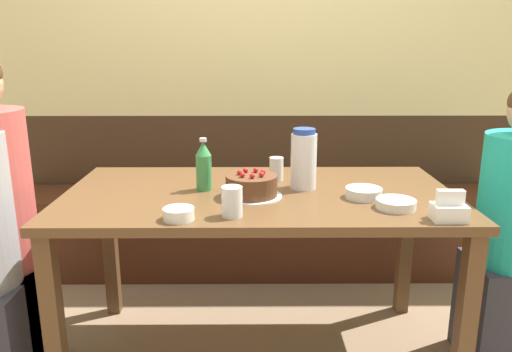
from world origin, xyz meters
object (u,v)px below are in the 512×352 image
(soju_bottle, at_px, (204,166))
(bowl_side_dish, at_px, (396,204))
(bench_seat, at_px, (257,232))
(glass_water_tall, at_px, (276,169))
(bowl_rice_small, at_px, (364,193))
(napkin_holder, at_px, (449,210))
(water_pitcher, at_px, (304,159))
(birthday_cake, at_px, (251,186))
(bowl_soup_white, at_px, (179,214))
(glass_tumbler_short, at_px, (232,202))

(soju_bottle, bearing_deg, bowl_side_dish, -18.87)
(bench_seat, distance_m, glass_water_tall, 0.86)
(bowl_side_dish, height_order, glass_water_tall, glass_water_tall)
(soju_bottle, relative_size, bowl_rice_small, 1.52)
(napkin_holder, bearing_deg, water_pitcher, 138.85)
(birthday_cake, bearing_deg, bench_seat, 88.08)
(bench_seat, xyz_separation_m, birthday_cake, (-0.03, -0.90, 0.54))
(bowl_rice_small, height_order, bowl_side_dish, bowl_rice_small)
(soju_bottle, xyz_separation_m, bowl_soup_white, (-0.05, -0.35, -0.08))
(birthday_cake, relative_size, water_pitcher, 0.95)
(water_pitcher, height_order, bowl_side_dish, water_pitcher)
(bowl_rice_small, xyz_separation_m, glass_tumbler_short, (-0.49, -0.21, 0.03))
(bench_seat, xyz_separation_m, water_pitcher, (0.18, -0.78, 0.61))
(bowl_soup_white, height_order, bowl_rice_small, bowl_soup_white)
(bowl_soup_white, relative_size, glass_tumbler_short, 1.00)
(water_pitcher, bearing_deg, bowl_side_dish, -40.54)
(water_pitcher, relative_size, napkin_holder, 2.22)
(birthday_cake, height_order, glass_tumbler_short, same)
(bowl_rice_small, bearing_deg, napkin_holder, -48.23)
(soju_bottle, distance_m, bowl_rice_small, 0.63)
(bench_seat, distance_m, water_pitcher, 1.01)
(bowl_rice_small, bearing_deg, water_pitcher, 148.30)
(bench_seat, relative_size, glass_water_tall, 27.65)
(glass_tumbler_short, bearing_deg, glass_water_tall, 69.83)
(bench_seat, xyz_separation_m, napkin_holder, (0.62, -1.17, 0.53))
(birthday_cake, relative_size, glass_tumbler_short, 2.24)
(soju_bottle, height_order, bowl_side_dish, soju_bottle)
(birthday_cake, distance_m, bowl_side_dish, 0.53)
(bowl_rice_small, height_order, glass_water_tall, glass_water_tall)
(bowl_soup_white, bearing_deg, glass_water_tall, 55.07)
(bowl_rice_small, bearing_deg, bowl_soup_white, -160.34)
(water_pitcher, xyz_separation_m, bowl_soup_white, (-0.45, -0.37, -0.10))
(birthday_cake, relative_size, napkin_holder, 2.12)
(birthday_cake, relative_size, soju_bottle, 1.11)
(glass_water_tall, distance_m, glass_tumbler_short, 0.50)
(bench_seat, bearing_deg, birthday_cake, -91.92)
(napkin_holder, distance_m, glass_water_tall, 0.75)
(water_pitcher, distance_m, napkin_holder, 0.59)
(soju_bottle, relative_size, bowl_soup_white, 2.01)
(bowl_soup_white, bearing_deg, water_pitcher, 39.58)
(glass_tumbler_short, bearing_deg, bench_seat, 85.15)
(water_pitcher, height_order, bowl_soup_white, water_pitcher)
(bench_seat, relative_size, water_pitcher, 11.21)
(glass_water_tall, bearing_deg, napkin_holder, -43.25)
(bowl_soup_white, bearing_deg, soju_bottle, 81.56)
(soju_bottle, bearing_deg, birthday_cake, -26.85)
(birthday_cake, xyz_separation_m, bowl_rice_small, (0.43, -0.02, -0.02))
(birthday_cake, distance_m, bowl_soup_white, 0.35)
(bench_seat, height_order, water_pitcher, water_pitcher)
(napkin_holder, bearing_deg, glass_tumbler_short, 176.29)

